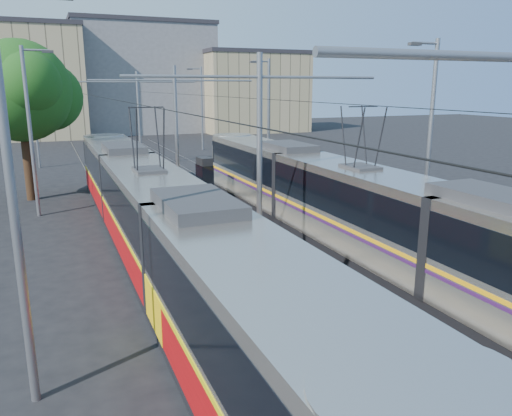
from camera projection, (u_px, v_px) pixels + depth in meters
name	position (u px, v px, depth m)	size (l,w,h in m)	color
ground	(399.00, 371.00, 11.17)	(160.00, 160.00, 0.00)	black
platform	(193.00, 204.00, 26.37)	(4.00, 50.00, 0.30)	gray
tactile_strip_left	(165.00, 203.00, 25.78)	(0.70, 50.00, 0.01)	gray
tactile_strip_right	(219.00, 198.00, 26.87)	(0.70, 50.00, 0.01)	gray
rails	(193.00, 206.00, 26.40)	(8.71, 70.00, 0.03)	gray
tram_left	(152.00, 215.00, 17.85)	(2.43, 29.91, 5.50)	black
tram_right	(358.00, 207.00, 18.44)	(2.43, 29.21, 5.50)	black
catenary	(207.00, 124.00, 22.77)	(9.20, 70.00, 7.00)	gray
street_lamps	(172.00, 122.00, 28.99)	(15.18, 38.22, 8.00)	gray
shelter	(205.00, 178.00, 26.27)	(0.70, 1.07, 2.27)	black
tree	(28.00, 93.00, 26.90)	(5.95, 5.50, 8.64)	#382314
building_left	(12.00, 82.00, 59.57)	(16.32, 12.24, 13.35)	tan
building_centre	(141.00, 78.00, 69.02)	(18.36, 14.28, 14.47)	gray
building_right	(251.00, 92.00, 69.34)	(14.28, 10.20, 10.82)	tan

